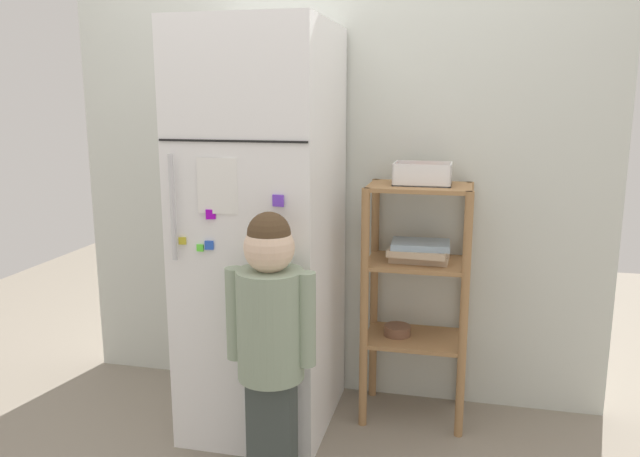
{
  "coord_description": "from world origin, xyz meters",
  "views": [
    {
      "loc": [
        0.62,
        -2.49,
        1.43
      ],
      "look_at": [
        0.03,
        0.02,
        0.89
      ],
      "focal_mm": 35.13,
      "sensor_mm": 36.0,
      "label": 1
    }
  ],
  "objects_px": {
    "pantry_shelf_unit": "(417,276)",
    "fruit_bin": "(423,176)",
    "refrigerator": "(263,232)",
    "child_standing": "(271,324)"
  },
  "relations": [
    {
      "from": "refrigerator",
      "to": "pantry_shelf_unit",
      "type": "relative_size",
      "value": 1.62
    },
    {
      "from": "child_standing",
      "to": "pantry_shelf_unit",
      "type": "height_order",
      "value": "pantry_shelf_unit"
    },
    {
      "from": "refrigerator",
      "to": "child_standing",
      "type": "height_order",
      "value": "refrigerator"
    },
    {
      "from": "refrigerator",
      "to": "pantry_shelf_unit",
      "type": "distance_m",
      "value": 0.7
    },
    {
      "from": "fruit_bin",
      "to": "child_standing",
      "type": "bearing_deg",
      "value": -126.58
    },
    {
      "from": "fruit_bin",
      "to": "pantry_shelf_unit",
      "type": "bearing_deg",
      "value": -141.54
    },
    {
      "from": "refrigerator",
      "to": "pantry_shelf_unit",
      "type": "height_order",
      "value": "refrigerator"
    },
    {
      "from": "refrigerator",
      "to": "fruit_bin",
      "type": "bearing_deg",
      "value": 15.78
    },
    {
      "from": "refrigerator",
      "to": "fruit_bin",
      "type": "xyz_separation_m",
      "value": [
        0.66,
        0.19,
        0.24
      ]
    },
    {
      "from": "pantry_shelf_unit",
      "to": "fruit_bin",
      "type": "height_order",
      "value": "fruit_bin"
    }
  ]
}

